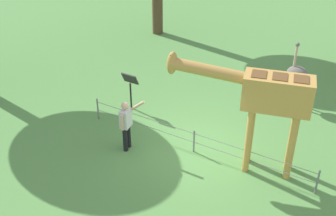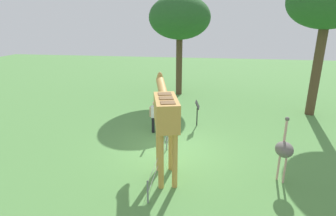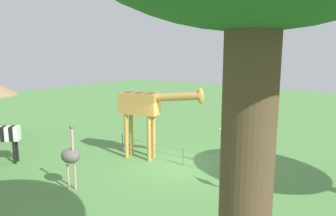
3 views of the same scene
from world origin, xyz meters
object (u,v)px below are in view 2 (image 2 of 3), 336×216
giraffe (165,113)px  ostrich (284,150)px  visitor (155,115)px  tree_east (328,2)px  tree_northeast (180,18)px  info_sign (197,108)px

giraffe → ostrich: size_ratio=1.66×
visitor → tree_east: (4.06, -8.29, 5.17)m
giraffe → visitor: size_ratio=2.24×
tree_east → giraffe: bearing=136.5°
ostrich → tree_east: bearing=-23.8°
giraffe → visitor: bearing=17.0°
visitor → tree_northeast: size_ratio=0.24×
tree_east → info_sign: (-2.86, 6.36, -5.12)m
giraffe → tree_east: tree_east is taller
tree_northeast → info_sign: (-6.21, -1.67, -4.39)m
visitor → tree_northeast: 8.64m
tree_east → tree_northeast: (3.36, 8.04, -0.73)m
tree_east → tree_northeast: bearing=67.3°
visitor → tree_east: 10.58m
visitor → giraffe: bearing=-163.0°
giraffe → visitor: 3.94m
ostrich → info_sign: ostrich is taller
giraffe → ostrich: bearing=-88.5°
tree_northeast → ostrich: bearing=-156.5°
ostrich → tree_northeast: tree_northeast is taller
tree_east → tree_northeast: 8.74m
giraffe → tree_northeast: size_ratio=0.54×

